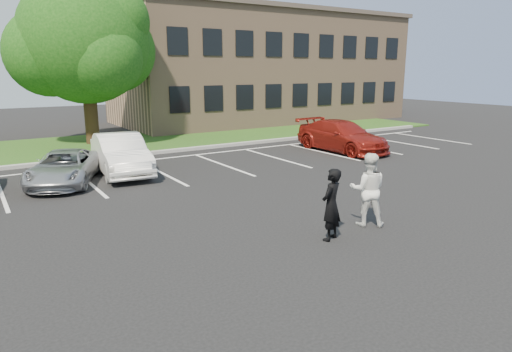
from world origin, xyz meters
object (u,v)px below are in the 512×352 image
Objects in this scene: tree at (86,42)px; car_white_sedan at (121,154)px; car_red_compact at (342,136)px; car_silver_minivan at (64,168)px; office_building at (261,67)px; man_white_shirt at (368,190)px; man_black_suit at (331,205)px.

car_white_sedan is (-0.88, -7.89, -4.57)m from tree.
car_white_sedan reaches higher than car_red_compact.
office_building is at bearing 62.41° from car_silver_minivan.
car_red_compact is at bearing 22.30° from car_silver_minivan.
man_black_suit is at bearing 50.22° from man_white_shirt.
tree reaches higher than man_black_suit.
man_black_suit is 10.05m from car_white_sedan.
man_black_suit reaches higher than car_silver_minivan.
tree is 2.07× the size of car_silver_minivan.
tree is 18.18m from man_white_shirt.
man_black_suit is at bearing -41.05° from car_silver_minivan.
car_white_sedan is (-15.34, -13.31, -3.38)m from office_building.
man_white_shirt is 0.41× the size of car_white_sedan.
office_building is 15.49m from tree.
man_black_suit is at bearing -135.90° from car_red_compact.
car_silver_minivan is at bearing -160.42° from car_white_sedan.
office_building is 4.76× the size of car_white_sedan.
car_red_compact is (9.88, -8.84, -4.59)m from tree.
man_black_suit is at bearing -119.80° from office_building.
car_silver_minivan is (-17.54, -13.85, -3.57)m from office_building.
man_white_shirt is at bearing -63.50° from car_white_sedan.
tree is 4.56× the size of man_white_shirt.
man_white_shirt is at bearing 167.66° from man_black_suit.
tree is 14.04m from car_red_compact.
car_silver_minivan is at bearing -141.71° from office_building.
man_black_suit is 0.41× the size of car_silver_minivan.
office_building is 12.75× the size of man_black_suit.
car_white_sedan is 10.80m from car_red_compact.
man_black_suit reaches higher than car_white_sedan.
car_white_sedan is at bearing 37.97° from car_silver_minivan.
office_building is 4.30× the size of car_red_compact.
car_silver_minivan is (-5.82, 8.99, -0.37)m from man_white_shirt.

